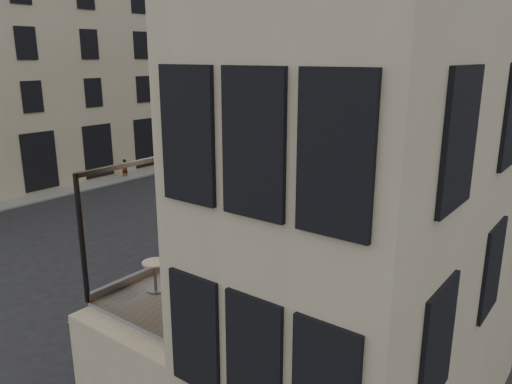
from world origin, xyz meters
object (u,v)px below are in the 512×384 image
Objects in this scene: street_lamp_a at (170,146)px; traffic_light_near at (289,191)px; cafe_table_mid at (258,219)px; pedestrian_d at (432,165)px; cyclist at (246,223)px; cafe_table_far at (305,201)px; traffic_light_far at (260,134)px; bus_near at (290,240)px; pedestrian_a at (317,140)px; car_a at (271,198)px; street_lamp_b at (373,135)px; cafe_chair_d at (368,211)px; cafe_table_near at (155,272)px; cafe_chair_a at (212,305)px; cafe_chair_b at (318,246)px; pedestrian_e at (125,169)px; cafe_chair_c at (292,251)px; car_b at (363,190)px; pedestrian_c at (401,144)px; car_c at (234,155)px; bicycle at (188,210)px; bus_far at (300,128)px; pedestrian_b at (370,152)px.

traffic_light_near is at bearing -20.56° from street_lamp_a.
pedestrian_d is at bearing 98.65° from cafe_table_mid.
cyclist is 2.95× the size of cafe_table_far.
traffic_light_far is 22.62m from cyclist.
cyclist is at bearing 130.26° from cafe_table_mid.
pedestrian_a is at bearing 118.68° from bus_near.
car_a is 2.25× the size of pedestrian_d.
street_lamp_b is 32.88m from cafe_chair_d.
cafe_table_near is at bearing -86.03° from cafe_table_mid.
traffic_light_near is 1.00× the size of traffic_light_far.
car_a is 17.01m from cafe_chair_d.
cafe_chair_b is at bearing 88.88° from cafe_chair_a.
bus_near is 15.84× the size of cafe_table_near.
pedestrian_d is at bearing 134.26° from pedestrian_e.
traffic_light_far is at bearing 129.55° from cafe_table_far.
cafe_chair_c is (-0.39, -0.65, -0.03)m from cafe_chair_b.
car_b is 6.88× the size of cafe_table_far.
car_b is 2.90× the size of pedestrian_c.
cafe_table_mid is at bearing -71.08° from street_lamp_b.
cafe_chair_b is (13.12, -39.69, 4.09)m from pedestrian_c.
cafe_chair_c is (1.82, -0.91, -0.26)m from cafe_table_mid.
car_a is 15.04m from car_c.
pedestrian_a is at bearing 77.88° from street_lamp_a.
car_c is 5.62× the size of cafe_table_mid.
cafe_chair_c is at bearing 153.96° from pedestrian_d.
bicycle is 1.19× the size of pedestrian_c.
cyclist reaches higher than car_c.
car_a is at bearing -130.10° from car_b.
cafe_chair_a is at bearing -73.00° from cafe_table_far.
traffic_light_far is at bearing -88.22° from car_c.
street_lamp_a is 1.00× the size of street_lamp_b.
cafe_chair_c is (7.74, -20.93, 4.10)m from car_b.
street_lamp_a reaches higher than pedestrian_c.
cafe_table_far is at bearing 156.01° from car_c.
cafe_chair_a is at bearing 153.32° from pedestrian_d.
cafe_chair_c is (24.28, -18.35, 2.46)m from street_lamp_a.
cyclist is at bearing 77.45° from pedestrian_e.
street_lamp_a is 32.96m from cafe_chair_a.
traffic_light_far is 0.38× the size of bus_far.
traffic_light_near is 20.06m from car_c.
cafe_chair_d reaches higher than bicycle.
cafe_table_far reaches higher than pedestrian_b.
car_b is 22.69m from cafe_chair_c.
cafe_chair_c is (22.28, -28.35, 2.43)m from traffic_light_far.
car_b is 5.83× the size of cafe_table_mid.
cyclist is (12.91, -18.52, -1.44)m from traffic_light_far.
car_b is 10.62m from pedestrian_d.
bus_far is 2.17× the size of car_b.
bus_near is 35.59m from pedestrian_c.
car_a is 6.66m from car_b.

